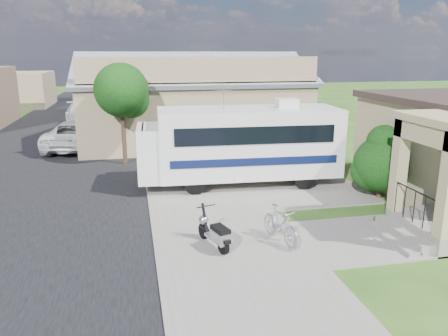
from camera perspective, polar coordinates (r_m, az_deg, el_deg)
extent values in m
plane|color=#1B4312|center=(12.64, 4.61, -8.45)|extent=(120.00, 120.00, 0.00)
cube|color=black|center=(22.08, -22.35, 0.68)|extent=(9.00, 80.00, 0.02)
cube|color=slate|center=(21.82, -5.36, 1.64)|extent=(4.00, 80.00, 0.06)
cube|color=slate|center=(17.09, 5.19, -2.10)|extent=(7.00, 6.00, 0.05)
cube|color=slate|center=(12.94, 18.91, -8.55)|extent=(4.00, 3.00, 0.05)
cube|color=black|center=(16.73, 20.34, 2.58)|extent=(0.04, 1.10, 1.20)
cube|color=slate|center=(13.56, 25.88, -7.17)|extent=(1.60, 2.40, 0.50)
cube|color=slate|center=(13.02, 22.31, -8.09)|extent=(0.40, 2.16, 0.32)
cube|color=slate|center=(12.87, 20.96, -8.62)|extent=(0.35, 2.16, 0.16)
cube|color=#998B61|center=(13.52, 21.93, 0.33)|extent=(0.35, 0.35, 2.70)
cube|color=#998B61|center=(12.49, 24.98, 4.06)|extent=(0.35, 2.40, 0.50)
cylinder|color=black|center=(12.76, 23.78, -2.79)|extent=(0.04, 1.70, 0.04)
cube|color=#806E50|center=(25.54, -4.26, 7.63)|extent=(12.00, 8.00, 3.60)
cube|color=slate|center=(23.37, -3.70, 12.76)|extent=(12.50, 4.40, 1.78)
cube|color=slate|center=(27.34, -4.94, 13.03)|extent=(12.50, 4.40, 1.78)
cube|color=slate|center=(25.34, -4.40, 14.49)|extent=(12.50, 0.50, 0.22)
cube|color=#806E50|center=(21.50, -2.95, 12.59)|extent=(11.76, 0.20, 1.30)
cube|color=#806E50|center=(46.71, -26.65, 9.14)|extent=(8.00, 7.00, 3.20)
cylinder|color=#2F2014|center=(20.41, -12.99, 4.84)|extent=(0.20, 0.20, 3.15)
sphere|color=black|center=(20.18, -13.29, 9.87)|extent=(2.40, 2.40, 2.40)
sphere|color=black|center=(20.42, -12.07, 8.72)|extent=(1.68, 1.68, 1.68)
cylinder|color=#2F2014|center=(30.30, -12.77, 8.14)|extent=(0.20, 0.20, 3.29)
sphere|color=black|center=(30.15, -12.98, 11.69)|extent=(2.40, 2.40, 2.40)
sphere|color=black|center=(30.38, -12.16, 10.87)|extent=(1.68, 1.68, 1.68)
cylinder|color=#2F2014|center=(39.27, -12.65, 9.40)|extent=(0.20, 0.20, 3.01)
sphere|color=black|center=(39.16, -12.80, 11.90)|extent=(2.40, 2.40, 2.40)
sphere|color=black|center=(39.38, -12.17, 11.32)|extent=(1.68, 1.68, 1.68)
cube|color=silver|center=(16.72, 3.24, 3.49)|extent=(6.91, 2.76, 2.53)
cube|color=silver|center=(16.41, -9.83, 2.03)|extent=(0.89, 2.34, 1.94)
cube|color=black|center=(16.31, -10.53, 3.84)|extent=(0.16, 2.07, 0.87)
cube|color=black|center=(15.46, 4.23, 4.25)|extent=(5.78, 0.31, 0.63)
cube|color=black|center=(17.83, 2.42, 5.69)|extent=(5.78, 0.31, 0.63)
cube|color=#0A1236|center=(15.67, 4.16, 0.80)|extent=(6.12, 0.32, 0.29)
cube|color=#0A1236|center=(18.00, 2.39, 2.67)|extent=(6.12, 0.32, 0.29)
cube|color=silver|center=(16.87, 8.21, 8.41)|extent=(0.81, 0.72, 0.34)
cylinder|color=#9E9FA5|center=(16.29, -0.06, 9.43)|extent=(0.04, 0.04, 0.97)
cylinder|color=black|center=(15.68, -3.80, -2.06)|extent=(0.79, 0.31, 0.78)
cylinder|color=black|center=(17.73, -4.45, -0.07)|extent=(0.79, 0.31, 0.78)
cylinder|color=black|center=(16.54, 10.43, -1.38)|extent=(0.79, 0.31, 0.78)
cylinder|color=black|center=(18.49, 8.25, 0.44)|extent=(0.79, 0.31, 0.78)
cylinder|color=#2F2014|center=(16.27, 19.63, -2.47)|extent=(0.16, 0.16, 0.78)
sphere|color=black|center=(16.04, 19.90, 0.51)|extent=(1.94, 1.94, 1.94)
sphere|color=black|center=(16.40, 20.65, 2.13)|extent=(1.55, 1.55, 1.55)
sphere|color=black|center=(16.12, 18.57, -0.38)|extent=(1.36, 1.36, 1.36)
sphere|color=black|center=(16.00, 20.91, -1.06)|extent=(1.16, 1.16, 1.16)
sphere|color=black|center=(15.88, 20.14, 3.22)|extent=(1.16, 1.16, 1.16)
cylinder|color=black|center=(11.17, -0.09, -10.11)|extent=(0.24, 0.45, 0.43)
cylinder|color=black|center=(12.04, -2.66, -8.21)|extent=(0.24, 0.45, 0.43)
cube|color=#9E9FA5|center=(11.53, -1.31, -8.95)|extent=(0.44, 0.60, 0.08)
cube|color=#9E9FA5|center=(11.16, -0.35, -9.01)|extent=(0.48, 0.62, 0.29)
cube|color=black|center=(11.13, -0.47, -8.00)|extent=(0.46, 0.65, 0.12)
cube|color=black|center=(10.98, 0.29, -9.55)|extent=(0.23, 0.24, 0.10)
cylinder|color=black|center=(11.83, -2.53, -6.58)|extent=(0.18, 0.34, 0.82)
sphere|color=#9E9FA5|center=(11.91, -2.67, -6.78)|extent=(0.27, 0.27, 0.27)
sphere|color=black|center=(11.98, -2.85, -6.66)|extent=(0.12, 0.12, 0.12)
cylinder|color=black|center=(11.63, -2.37, -4.99)|extent=(0.52, 0.20, 0.04)
cube|color=black|center=(11.99, -2.66, -7.70)|extent=(0.21, 0.30, 0.06)
imported|color=#9E9FA5|center=(11.85, 7.32, -7.59)|extent=(0.85, 1.70, 0.98)
imported|color=silver|center=(24.64, -18.46, 4.20)|extent=(3.50, 5.86, 1.52)
imported|color=silver|center=(31.80, -17.98, 6.54)|extent=(3.02, 5.74, 1.59)
cylinder|color=#156414|center=(13.92, 19.69, -6.66)|extent=(0.40, 0.40, 0.18)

